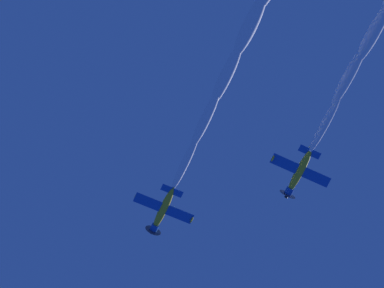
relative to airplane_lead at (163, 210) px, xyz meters
name	(u,v)px	position (x,y,z in m)	size (l,w,h in m)	color
airplane_lead	(163,210)	(0.00, 0.00, 0.00)	(7.55, 8.14, 2.43)	gold
airplane_left_wingman	(299,173)	(-2.99, -19.33, -0.01)	(7.57, 8.14, 2.64)	gold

